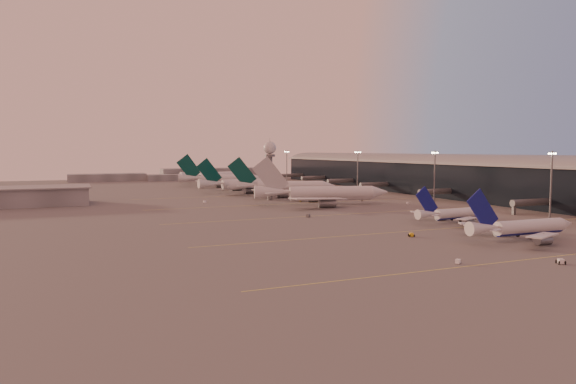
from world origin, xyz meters
name	(u,v)px	position (x,y,z in m)	size (l,w,h in m)	color
ground	(404,238)	(0.00, 0.00, 0.00)	(700.00, 700.00, 0.00)	#504E4E
taxiway_markings	(383,212)	(30.00, 56.00, 0.01)	(180.00, 185.25, 0.02)	#EEE754
terminal	(446,176)	(107.88, 110.09, 10.52)	(57.00, 362.00, 23.04)	black
radar_tower	(270,159)	(5.00, 120.00, 20.95)	(6.40, 6.40, 31.10)	#595C61
mast_a	(551,185)	(58.00, 0.00, 13.74)	(3.60, 0.56, 25.00)	#595C61
mast_b	(434,177)	(55.00, 55.00, 13.74)	(3.60, 0.56, 25.00)	#595C61
mast_c	(358,172)	(50.00, 110.00, 13.74)	(3.60, 0.56, 25.00)	#595C61
mast_d	(287,167)	(48.00, 200.00, 13.74)	(3.60, 0.56, 25.00)	#595C61
distant_horizon	(183,175)	(2.62, 325.14, 3.89)	(165.00, 37.50, 9.00)	slate
narrowbody_near	(522,230)	(28.69, -15.65, 3.04)	(38.41, 30.67, 15.01)	silver
narrowbody_mid	(455,215)	(35.12, 19.25, 2.69)	(33.97, 27.07, 13.27)	silver
widebody_white	(323,196)	(19.80, 90.35, 3.89)	(62.55, 49.50, 22.45)	silver
greentail_a	(283,189)	(20.59, 140.35, 3.82)	(57.68, 45.88, 21.60)	silver
greentail_b	(244,186)	(8.51, 172.70, 3.66)	(57.13, 46.02, 20.74)	silver
greentail_c	(222,181)	(9.61, 225.89, 3.85)	(59.15, 47.25, 21.80)	silver
greentail_d	(217,178)	(16.84, 264.01, 3.96)	(60.64, 48.40, 22.41)	silver
gsv_truck_a	(459,259)	(-8.30, -32.13, 1.09)	(5.56, 4.21, 2.14)	white
gsv_tug_near	(561,262)	(12.19, -41.41, 0.55)	(3.63, 4.35, 1.07)	white
gsv_tug_mid	(411,235)	(3.63, 1.23, 0.53)	(4.12, 3.23, 1.03)	yellow
gsv_truck_b	(441,212)	(44.79, 38.09, 1.20)	(6.21, 3.86, 2.36)	white
gsv_truck_c	(309,214)	(-5.11, 52.75, 1.26)	(6.27, 5.30, 2.47)	slate
gsv_catering_b	(408,200)	(56.69, 75.34, 2.24)	(5.94, 3.92, 4.49)	white
gsv_tug_far	(301,201)	(16.09, 107.00, 0.44)	(3.45, 3.25, 0.85)	yellow
gsv_truck_d	(204,201)	(-29.17, 118.72, 1.20)	(4.00, 6.17, 2.35)	white
gsv_tug_hangar	(292,191)	(35.09, 160.77, 0.47)	(3.68, 3.03, 0.91)	yellow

